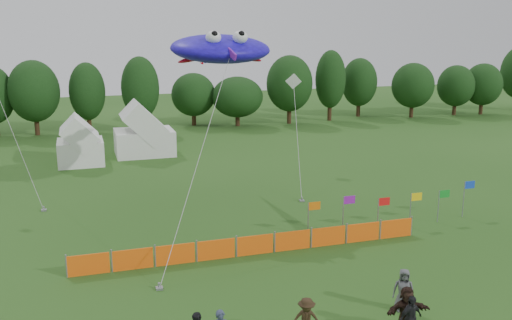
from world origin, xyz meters
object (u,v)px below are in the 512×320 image
object	(u,v)px
stingray_kite	(220,49)
spectator_d	(410,318)
tent_left	(80,144)
spectator_f	(406,311)
barrier_fence	(255,245)
tent_right	(144,134)
spectator_e	(403,290)
spectator_c	(306,320)

from	to	relation	value
stingray_kite	spectator_d	bearing A→B (deg)	-82.37
tent_left	spectator_f	distance (m)	33.69
spectator_f	stingray_kite	world-z (taller)	stingray_kite
tent_left	barrier_fence	bearing A→B (deg)	-70.88
tent_right	tent_left	bearing A→B (deg)	-159.28
spectator_e	spectator_f	distance (m)	1.84
barrier_fence	spectator_c	xyz separation A→B (m)	(-0.70, -8.34, 0.36)
tent_left	barrier_fence	world-z (taller)	tent_left
spectator_f	stingray_kite	xyz separation A→B (m)	(-2.52, 17.60, 8.89)
spectator_f	spectator_e	bearing A→B (deg)	63.21
tent_left	tent_right	size ratio (longest dim) A/B	0.72
barrier_fence	tent_left	bearing A→B (deg)	109.12
tent_right	spectator_e	world-z (taller)	tent_right
barrier_fence	stingray_kite	distance (m)	12.75
spectator_e	tent_right	bearing A→B (deg)	126.97
spectator_f	stingray_kite	bearing A→B (deg)	100.03
spectator_d	spectator_f	world-z (taller)	spectator_f
barrier_fence	spectator_c	distance (m)	8.38
spectator_c	spectator_e	distance (m)	4.72
tent_right	barrier_fence	size ratio (longest dim) A/B	0.29
tent_left	spectator_d	world-z (taller)	tent_left
tent_right	spectator_e	xyz separation A→B (m)	(6.37, -32.30, -0.96)
spectator_d	spectator_e	xyz separation A→B (m)	(0.98, 2.05, 0.01)
tent_left	spectator_d	distance (m)	34.07
spectator_d	spectator_e	size ratio (longest dim) A/B	0.99
spectator_f	spectator_d	bearing A→B (deg)	-100.66
barrier_fence	stingray_kite	size ratio (longest dim) A/B	0.93
spectator_f	barrier_fence	bearing A→B (deg)	110.65
spectator_c	spectator_e	size ratio (longest dim) A/B	0.98
spectator_f	spectator_c	bearing A→B (deg)	172.99
barrier_fence	spectator_f	xyz separation A→B (m)	(3.03, -8.92, 0.44)
tent_left	stingray_kite	size ratio (longest dim) A/B	0.19
tent_left	spectator_c	distance (m)	32.10
tent_right	stingray_kite	xyz separation A→B (m)	(2.97, -16.31, 7.98)
barrier_fence	stingray_kite	xyz separation A→B (m)	(0.51, 8.68, 9.32)
tent_right	spectator_c	world-z (taller)	tent_right
barrier_fence	tent_right	bearing A→B (deg)	95.62
barrier_fence	spectator_d	size ratio (longest dim) A/B	10.29
stingray_kite	spectator_e	bearing A→B (deg)	-78.00
spectator_c	spectator_e	bearing A→B (deg)	30.08
spectator_d	spectator_e	world-z (taller)	spectator_e
barrier_fence	spectator_e	size ratio (longest dim) A/B	10.14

